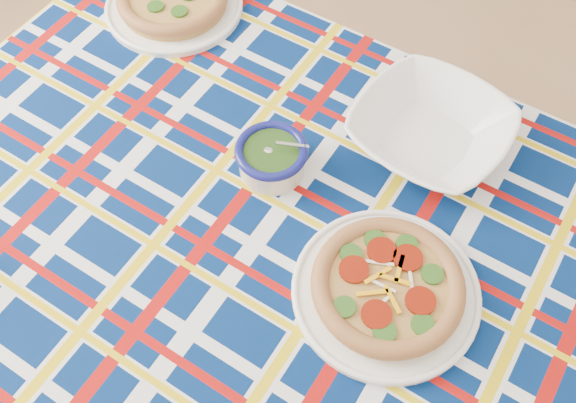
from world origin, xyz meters
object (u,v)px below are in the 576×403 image
at_px(dining_table, 304,265).
at_px(main_focaccia_plate, 388,286).
at_px(serving_bowl, 430,130).
at_px(pesto_bowl, 272,156).

distance_m(dining_table, main_focaccia_plate, 0.19).
bearing_deg(main_focaccia_plate, serving_bowl, 95.54).
height_order(main_focaccia_plate, pesto_bowl, pesto_bowl).
bearing_deg(dining_table, serving_bowl, 75.64).
xyz_separation_m(dining_table, pesto_bowl, (-0.12, 0.12, 0.12)).
distance_m(main_focaccia_plate, pesto_bowl, 0.32).
xyz_separation_m(main_focaccia_plate, pesto_bowl, (-0.28, 0.15, 0.01)).
height_order(dining_table, main_focaccia_plate, main_focaccia_plate).
relative_size(pesto_bowl, serving_bowl, 0.46).
relative_size(dining_table, serving_bowl, 6.00).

